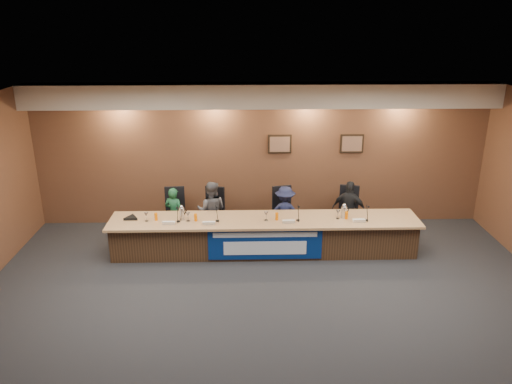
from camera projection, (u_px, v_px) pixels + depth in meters
floor at (270, 321)px, 7.87m from camera, size 10.00×10.00×0.00m
ceiling at (273, 121)px, 6.78m from camera, size 10.00×8.00×0.04m
wall_back at (261, 155)px, 11.08m from camera, size 10.00×0.04×3.20m
soffit at (262, 96)px, 10.39m from camera, size 10.00×0.50×0.50m
dais_body at (264, 236)px, 10.00m from camera, size 6.00×0.80×0.70m
dais_top at (264, 220)px, 9.83m from camera, size 6.10×0.95×0.05m
banner at (265, 244)px, 9.60m from camera, size 2.20×0.02×0.65m
banner_text_upper at (265, 235)px, 9.52m from camera, size 2.00×0.01×0.10m
banner_text_lower at (265, 248)px, 9.62m from camera, size 1.60×0.01×0.28m
wall_photo_left at (280, 144)px, 10.98m from camera, size 0.52×0.04×0.42m
wall_photo_right at (352, 144)px, 11.02m from camera, size 0.52×0.04×0.42m
panelist_a at (174, 214)px, 10.52m from camera, size 0.49×0.41×1.16m
panelist_b at (212, 211)px, 10.52m from camera, size 0.68×0.56×1.29m
panelist_c at (285, 213)px, 10.58m from camera, size 0.80×0.52×1.16m
panelist_d at (349, 210)px, 10.59m from camera, size 0.80×0.59×1.26m
office_chair_a at (175, 216)px, 10.65m from camera, size 0.51×0.51×0.08m
office_chair_b at (212, 216)px, 10.67m from camera, size 0.60×0.60×0.08m
office_chair_c at (284, 215)px, 10.71m from camera, size 0.58×0.58×0.08m
office_chair_d at (348, 215)px, 10.74m from camera, size 0.58×0.58×0.08m
nameplate_a at (168, 223)px, 9.52m from camera, size 0.24×0.08×0.10m
microphone_a at (178, 221)px, 9.69m from camera, size 0.07×0.07×0.02m
juice_glass_a at (156, 217)px, 9.73m from camera, size 0.06×0.06×0.15m
water_glass_a at (146, 217)px, 9.69m from camera, size 0.08×0.08×0.18m
nameplate_b at (209, 223)px, 9.51m from camera, size 0.24×0.08×0.10m
microphone_b at (217, 221)px, 9.71m from camera, size 0.07×0.07×0.02m
juice_glass_b at (196, 217)px, 9.70m from camera, size 0.06×0.06×0.15m
water_glass_b at (188, 217)px, 9.69m from camera, size 0.08×0.08×0.18m
nameplate_c at (289, 222)px, 9.58m from camera, size 0.24×0.08×0.10m
microphone_c at (298, 220)px, 9.73m from camera, size 0.07×0.07×0.02m
juice_glass_c at (277, 216)px, 9.75m from camera, size 0.06×0.06×0.15m
water_glass_c at (266, 216)px, 9.72m from camera, size 0.08×0.08×0.18m
nameplate_d at (360, 221)px, 9.63m from camera, size 0.24×0.08×0.10m
microphone_d at (366, 220)px, 9.74m from camera, size 0.07×0.07×0.02m
juice_glass_d at (347, 215)px, 9.80m from camera, size 0.06×0.06×0.15m
water_glass_d at (338, 214)px, 9.80m from camera, size 0.08×0.08×0.18m
carafe_left at (182, 214)px, 9.74m from camera, size 0.11×0.11×0.25m
carafe_right at (344, 212)px, 9.83m from camera, size 0.12×0.12×0.24m
speakerphone at (131, 218)px, 9.81m from camera, size 0.32×0.32×0.05m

